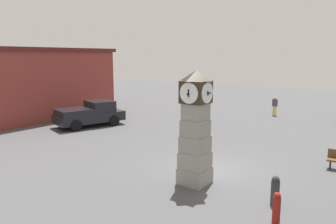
# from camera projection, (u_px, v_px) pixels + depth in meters

# --- Properties ---
(ground_plane) EXTENTS (82.71, 82.71, 0.00)m
(ground_plane) POSITION_uv_depth(u_px,v_px,m) (209.00, 168.00, 15.37)
(ground_plane) COLOR #4C4C4F
(clock_tower) EXTENTS (1.27, 1.39, 4.66)m
(clock_tower) POSITION_uv_depth(u_px,v_px,m) (195.00, 130.00, 13.22)
(clock_tower) COLOR gray
(clock_tower) RESTS_ON ground_plane
(bollard_near_tower) EXTENTS (0.25, 0.25, 1.04)m
(bollard_near_tower) POSITION_uv_depth(u_px,v_px,m) (277.00, 208.00, 10.24)
(bollard_near_tower) COLOR maroon
(bollard_near_tower) RESTS_ON ground_plane
(bollard_mid_row) EXTENTS (0.30, 0.30, 1.08)m
(bollard_mid_row) POSITION_uv_depth(u_px,v_px,m) (275.00, 190.00, 11.52)
(bollard_mid_row) COLOR #333338
(bollard_mid_row) RESTS_ON ground_plane
(pickup_truck) EXTENTS (5.38, 3.49, 1.85)m
(pickup_truck) POSITION_uv_depth(u_px,v_px,m) (90.00, 114.00, 24.54)
(pickup_truck) COLOR black
(pickup_truck) RESTS_ON ground_plane
(pedestrian_near_bench) EXTENTS (0.33, 0.45, 1.68)m
(pedestrian_near_bench) POSITION_uv_depth(u_px,v_px,m) (275.00, 105.00, 28.84)
(pedestrian_near_bench) COLOR gold
(pedestrian_near_bench) RESTS_ON ground_plane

